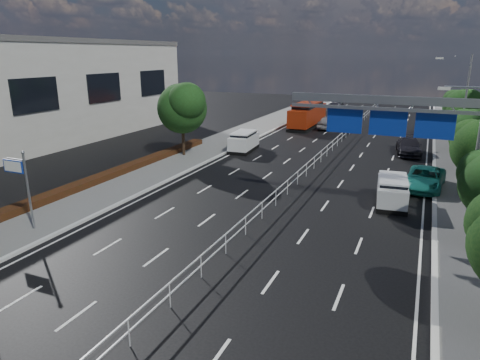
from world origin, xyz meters
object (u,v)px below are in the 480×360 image
at_px(near_car_dark, 337,107).
at_px(white_minivan, 244,141).
at_px(parked_car_dark, 409,146).
at_px(red_bus, 308,114).
at_px(overhead_gantry, 402,119).
at_px(silver_minivan, 392,191).
at_px(near_car_silver, 330,122).
at_px(parked_car_teal, 424,178).
at_px(toilet_sign, 20,177).

bearing_deg(near_car_dark, white_minivan, 87.43).
bearing_deg(parked_car_dark, red_bus, 131.17).
xyz_separation_m(overhead_gantry, silver_minivan, (-0.24, 1.96, -4.76)).
bearing_deg(silver_minivan, near_car_silver, 104.05).
height_order(white_minivan, red_bus, red_bus).
height_order(parked_car_teal, parked_car_dark, parked_car_dark).
bearing_deg(parked_car_dark, parked_car_teal, -88.65).
relative_size(white_minivan, silver_minivan, 1.03).
bearing_deg(white_minivan, overhead_gantry, -44.40).
distance_m(overhead_gantry, parked_car_dark, 17.80).
height_order(near_car_dark, silver_minivan, silver_minivan).
height_order(silver_minivan, parked_car_dark, silver_minivan).
bearing_deg(red_bus, parked_car_teal, -57.46).
height_order(near_car_silver, parked_car_teal, near_car_silver).
relative_size(toilet_sign, red_bus, 0.42).
bearing_deg(toilet_sign, overhead_gantry, 29.60).
bearing_deg(near_car_dark, overhead_gantry, 107.73).
distance_m(overhead_gantry, parked_car_teal, 8.05).
bearing_deg(near_car_silver, parked_car_teal, 124.85).
relative_size(white_minivan, parked_car_teal, 0.84).
bearing_deg(red_bus, near_car_dark, 86.86).
bearing_deg(white_minivan, parked_car_dark, 13.96).
bearing_deg(white_minivan, silver_minivan, -40.03).
distance_m(overhead_gantry, white_minivan, 19.65).
bearing_deg(red_bus, white_minivan, -96.60).
bearing_deg(parked_car_dark, overhead_gantry, -96.75).
relative_size(overhead_gantry, near_car_dark, 2.08).
relative_size(overhead_gantry, near_car_silver, 2.09).
height_order(near_car_silver, silver_minivan, silver_minivan).
xyz_separation_m(near_car_dark, silver_minivan, (11.64, -41.53, 0.03)).
xyz_separation_m(toilet_sign, near_car_dark, (5.81, 53.54, -2.13)).
distance_m(red_bus, near_car_silver, 3.22).
bearing_deg(toilet_sign, parked_car_dark, 56.91).
bearing_deg(parked_car_dark, near_car_silver, 125.22).
bearing_deg(parked_car_dark, silver_minivan, -97.67).
bearing_deg(overhead_gantry, silver_minivan, 96.97).
bearing_deg(near_car_dark, parked_car_dark, 116.74).
bearing_deg(silver_minivan, white_minivan, 138.49).
relative_size(silver_minivan, parked_car_teal, 0.82).
relative_size(white_minivan, near_car_dark, 0.90).
distance_m(white_minivan, near_car_dark, 31.35).
bearing_deg(silver_minivan, overhead_gantry, -88.95).
xyz_separation_m(white_minivan, parked_car_teal, (16.19, -6.04, -0.19)).
height_order(toilet_sign, parked_car_dark, toilet_sign).
xyz_separation_m(white_minivan, near_car_dark, (2.75, 31.23, -0.10)).
bearing_deg(silver_minivan, red_bus, 109.13).
xyz_separation_m(toilet_sign, overhead_gantry, (17.69, 10.05, 2.66)).
bearing_deg(overhead_gantry, near_car_silver, 109.11).
bearing_deg(near_car_dark, parked_car_teal, 112.28).
bearing_deg(overhead_gantry, near_car_dark, 105.28).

